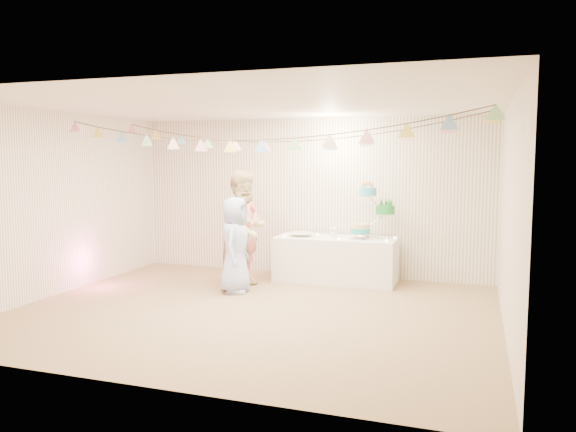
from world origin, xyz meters
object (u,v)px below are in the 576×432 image
(table, at_px, (336,260))
(person_adult_b, at_px, (245,229))
(cake_stand, at_px, (372,209))
(person_child, at_px, (235,245))
(person_adult_a, at_px, (243,230))

(table, distance_m, person_adult_b, 1.54)
(cake_stand, bearing_deg, table, -174.81)
(table, bearing_deg, person_child, -136.78)
(table, distance_m, person_child, 1.70)
(person_adult_a, height_order, person_adult_b, person_adult_b)
(person_child, bearing_deg, person_adult_a, 5.54)
(cake_stand, relative_size, person_adult_b, 0.46)
(person_child, bearing_deg, cake_stand, -63.78)
(person_adult_a, bearing_deg, table, -44.59)
(cake_stand, distance_m, person_child, 2.18)
(person_adult_a, distance_m, person_child, 0.66)
(cake_stand, xyz_separation_m, person_adult_a, (-1.92, -0.56, -0.32))
(cake_stand, xyz_separation_m, person_adult_b, (-1.75, -0.87, -0.27))
(table, xyz_separation_m, person_child, (-1.22, -1.14, 0.34))
(person_adult_b, bearing_deg, cake_stand, -47.38)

